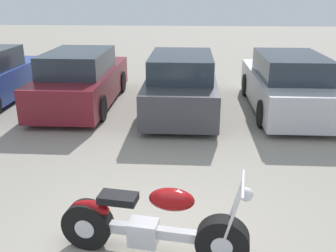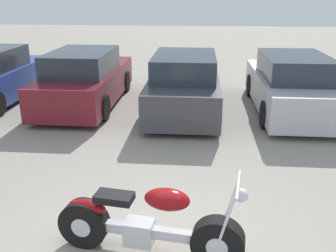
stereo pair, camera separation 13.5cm
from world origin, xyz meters
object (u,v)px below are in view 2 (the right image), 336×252
motorcycle (146,225)px  parked_car_maroon (86,80)px  parked_car_silver (291,85)px  parked_car_dark_grey (185,84)px

motorcycle → parked_car_maroon: parked_car_maroon is taller
parked_car_maroon → parked_car_silver: same height
parked_car_dark_grey → parked_car_silver: same height
parked_car_dark_grey → parked_car_silver: bearing=2.3°
motorcycle → parked_car_silver: 6.53m
motorcycle → parked_car_dark_grey: bearing=88.0°
parked_car_dark_grey → parked_car_silver: 2.69m
parked_car_maroon → parked_car_dark_grey: size_ratio=1.00×
parked_car_maroon → parked_car_dark_grey: 2.71m
parked_car_maroon → parked_car_silver: 5.38m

